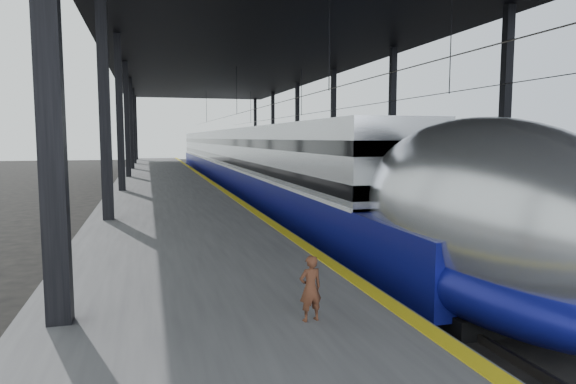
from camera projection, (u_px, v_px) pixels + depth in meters
name	position (u px, v px, depth m)	size (l,w,h in m)	color
ground	(321.00, 275.00, 14.03)	(160.00, 160.00, 0.00)	black
platform	(165.00, 189.00, 32.23)	(6.00, 80.00, 1.00)	#4C4C4F
yellow_strip	(209.00, 180.00, 32.92)	(0.30, 80.00, 0.01)	gold
rails	(287.00, 193.00, 34.38)	(6.52, 80.00, 0.16)	slate
canopy	(248.00, 53.00, 32.75)	(18.00, 75.00, 9.47)	black
tgv_train	(241.00, 162.00, 36.96)	(3.00, 65.20, 4.30)	silver
second_train	(275.00, 157.00, 47.64)	(2.87, 56.05, 3.95)	navy
child	(310.00, 288.00, 7.61)	(0.36, 0.24, 1.00)	#4F2A1A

